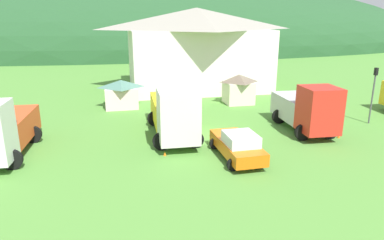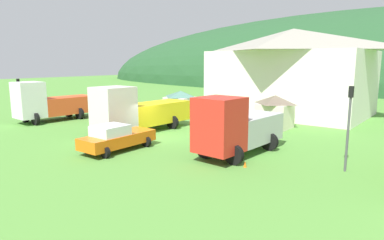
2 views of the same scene
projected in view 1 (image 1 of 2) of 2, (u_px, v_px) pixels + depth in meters
name	position (u px, v px, depth m)	size (l,w,h in m)	color
ground_plane	(211.00, 136.00, 24.26)	(200.00, 200.00, 0.00)	#518C38
forested_hill_backdrop	(139.00, 49.00, 89.67)	(163.94, 60.00, 34.24)	#234C28
depot_building	(196.00, 47.00, 39.63)	(15.89, 11.92, 8.83)	white
play_shed_cream	(239.00, 89.00, 33.01)	(2.73, 2.56, 2.74)	beige
play_shed_pink	(121.00, 93.00, 31.52)	(3.06, 2.69, 2.50)	beige
heavy_rig_white	(0.00, 130.00, 20.00)	(3.34, 7.14, 3.72)	white
flatbed_truck_yellow	(174.00, 113.00, 23.46)	(3.34, 8.48, 3.69)	silver
crane_truck_red	(307.00, 109.00, 24.58)	(3.26, 6.66, 3.56)	red
service_pickup_orange	(238.00, 145.00, 20.19)	(2.35, 4.90, 1.66)	orange
traffic_light_east	(373.00, 90.00, 26.38)	(0.20, 0.32, 4.28)	#4C4C51
traffic_cone_near_pickup	(338.00, 138.00, 23.89)	(0.36, 0.36, 0.62)	orange
traffic_cone_mid_row	(165.00, 156.00, 20.83)	(0.36, 0.36, 0.55)	orange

